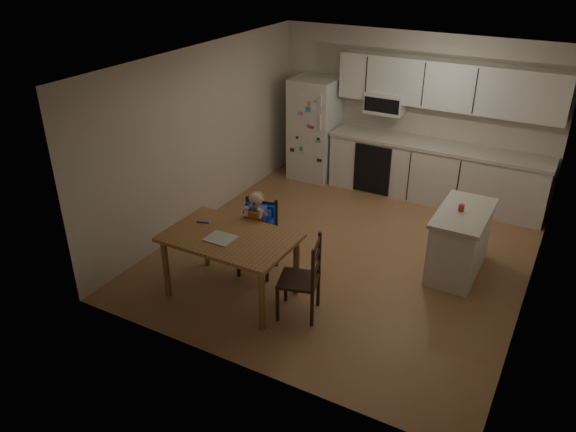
# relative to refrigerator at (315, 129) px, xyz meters

# --- Properties ---
(room) EXTENTS (4.52, 5.01, 2.51)m
(room) POSITION_rel_refrigerator_xyz_m (1.55, -1.67, 0.40)
(room) COLOR #996641
(room) RESTS_ON ground
(refrigerator) EXTENTS (0.72, 0.70, 1.70)m
(refrigerator) POSITION_rel_refrigerator_xyz_m (0.00, 0.00, 0.00)
(refrigerator) COLOR silver
(refrigerator) RESTS_ON ground
(kitchen_run) EXTENTS (3.37, 0.62, 2.15)m
(kitchen_run) POSITION_rel_refrigerator_xyz_m (2.05, 0.09, 0.03)
(kitchen_run) COLOR silver
(kitchen_run) RESTS_ON ground
(kitchen_island) EXTENTS (0.59, 1.13, 0.83)m
(kitchen_island) POSITION_rel_refrigerator_xyz_m (2.94, -1.88, -0.43)
(kitchen_island) COLOR silver
(kitchen_island) RESTS_ON ground
(red_cup) EXTENTS (0.07, 0.07, 0.09)m
(red_cup) POSITION_rel_refrigerator_xyz_m (2.90, -1.89, 0.03)
(red_cup) COLOR red
(red_cup) RESTS_ON kitchen_island
(dining_table) EXTENTS (1.45, 0.93, 0.78)m
(dining_table) POSITION_rel_refrigerator_xyz_m (0.77, -3.67, -0.18)
(dining_table) COLOR olive
(dining_table) RESTS_ON ground
(napkin) EXTENTS (0.31, 0.27, 0.01)m
(napkin) POSITION_rel_refrigerator_xyz_m (0.72, -3.77, -0.06)
(napkin) COLOR #BBBBC0
(napkin) RESTS_ON dining_table
(toddler_spoon) EXTENTS (0.12, 0.06, 0.02)m
(toddler_spoon) POSITION_rel_refrigerator_xyz_m (0.30, -3.56, -0.06)
(toddler_spoon) COLOR #0D2FC6
(toddler_spoon) RESTS_ON dining_table
(chair_booster) EXTENTS (0.48, 0.48, 1.09)m
(chair_booster) POSITION_rel_refrigerator_xyz_m (0.76, -3.05, -0.19)
(chair_booster) COLOR black
(chair_booster) RESTS_ON ground
(chair_side) EXTENTS (0.52, 0.52, 0.95)m
(chair_side) POSITION_rel_refrigerator_xyz_m (1.71, -3.59, -0.31)
(chair_side) COLOR black
(chair_side) RESTS_ON ground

